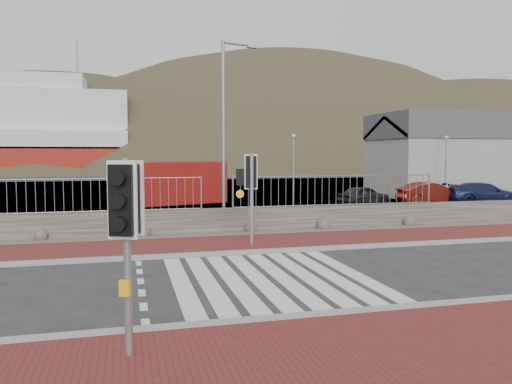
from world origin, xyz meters
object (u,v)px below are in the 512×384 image
object	(u,v)px
streetlight	(226,124)
car_d	(482,193)
car_a	(364,195)
shipping_container	(174,183)
car_b	(431,193)
traffic_signal_near	(127,216)
car_c	(484,193)
traffic_signal_far	(250,179)

from	to	relation	value
streetlight	car_d	distance (m)	18.33
streetlight	car_a	distance (m)	12.43
shipping_container	car_b	bearing A→B (deg)	-34.93
traffic_signal_near	car_c	world-z (taller)	traffic_signal_near
traffic_signal_far	car_b	world-z (taller)	traffic_signal_far
traffic_signal_far	shipping_container	bearing A→B (deg)	-81.15
streetlight	shipping_container	distance (m)	11.45
traffic_signal_near	shipping_container	world-z (taller)	traffic_signal_near
traffic_signal_far	streetlight	size ratio (longest dim) A/B	0.41
car_b	shipping_container	bearing A→B (deg)	81.40
car_c	traffic_signal_near	bearing A→B (deg)	143.05
traffic_signal_near	car_d	world-z (taller)	traffic_signal_near
car_d	car_c	bearing A→B (deg)	164.89
shipping_container	car_d	size ratio (longest dim) A/B	1.35
traffic_signal_near	car_a	world-z (taller)	traffic_signal_near
streetlight	car_a	bearing A→B (deg)	21.29
traffic_signal_near	car_c	distance (m)	27.31
traffic_signal_far	car_d	world-z (taller)	traffic_signal_far
streetlight	car_d	bearing A→B (deg)	4.69
car_c	car_d	xyz separation A→B (m)	(0.20, 0.35, -0.03)
traffic_signal_far	shipping_container	distance (m)	15.14
traffic_signal_far	car_d	size ratio (longest dim) A/B	0.67
car_a	car_d	xyz separation A→B (m)	(7.34, -0.94, 0.05)
car_b	traffic_signal_far	bearing A→B (deg)	135.38
streetlight	car_a	xyz separation A→B (m)	(9.56, 7.10, -3.57)
car_a	car_c	world-z (taller)	car_c
car_a	car_c	xyz separation A→B (m)	(7.14, -1.30, 0.08)
traffic_signal_far	car_b	distance (m)	17.64
streetlight	car_c	distance (m)	18.02
car_b	car_c	distance (m)	3.05
car_a	car_b	bearing A→B (deg)	-113.48
car_b	car_d	distance (m)	3.16
car_b	car_d	bearing A→B (deg)	-94.18
streetlight	traffic_signal_far	bearing A→B (deg)	-105.76
streetlight	car_c	bearing A→B (deg)	3.84
shipping_container	car_b	world-z (taller)	shipping_container
streetlight	car_b	distance (m)	15.78
traffic_signal_far	car_a	world-z (taller)	traffic_signal_far
shipping_container	car_a	distance (m)	11.34
traffic_signal_far	car_b	bearing A→B (deg)	-136.99
traffic_signal_far	car_a	size ratio (longest dim) A/B	0.89
car_b	car_c	world-z (taller)	car_b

